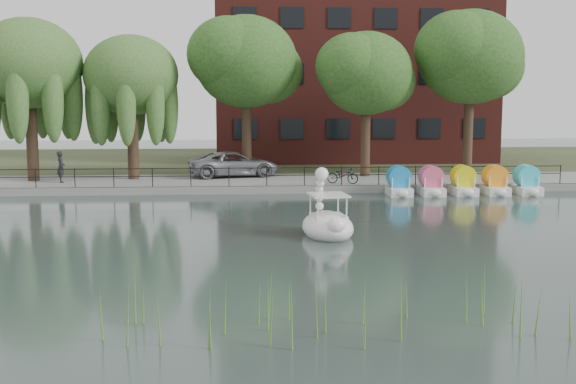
{
  "coord_description": "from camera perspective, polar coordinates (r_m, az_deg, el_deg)",
  "views": [
    {
      "loc": [
        -1.44,
        -24.67,
        5.17
      ],
      "look_at": [
        0.5,
        4.0,
        1.3
      ],
      "focal_mm": 45.0,
      "sensor_mm": 36.0,
      "label": 1
    }
  ],
  "objects": [
    {
      "name": "broadleaf_far",
      "position": [
        45.42,
        14.24,
        10.25
      ],
      "size": [
        6.3,
        6.3,
        9.71
      ],
      "color": "#473323",
      "rests_on": "promenade"
    },
    {
      "name": "willow_mid",
      "position": [
        42.12,
        -12.3,
        8.96
      ],
      "size": [
        5.32,
        5.32,
        8.15
      ],
      "color": "#473323",
      "rests_on": "promenade"
    },
    {
      "name": "willow_left",
      "position": [
        42.79,
        -19.83,
        9.5
      ],
      "size": [
        5.88,
        5.88,
        9.01
      ],
      "color": "#473323",
      "rests_on": "promenade"
    },
    {
      "name": "ground_plane",
      "position": [
        25.25,
        -0.52,
        -4.15
      ],
      "size": [
        120.0,
        120.0,
        0.0
      ],
      "primitive_type": "plane",
      "color": "#3F504C"
    },
    {
      "name": "pedestrian",
      "position": [
        41.43,
        -17.52,
        2.08
      ],
      "size": [
        0.69,
        0.83,
        1.98
      ],
      "primitive_type": "imported",
      "rotation": [
        0.0,
        0.0,
        1.9
      ],
      "color": "black",
      "rests_on": "promenade"
    },
    {
      "name": "land_strip",
      "position": [
        54.92,
        -2.36,
        2.45
      ],
      "size": [
        60.0,
        22.0,
        0.36
      ],
      "primitive_type": "cube",
      "color": "#47512D",
      "rests_on": "ground_plane"
    },
    {
      "name": "minivan",
      "position": [
        42.61,
        -4.27,
        2.36
      ],
      "size": [
        4.13,
        6.56,
        1.69
      ],
      "primitive_type": "imported",
      "rotation": [
        0.0,
        0.0,
        1.8
      ],
      "color": "gray",
      "rests_on": "promenade"
    },
    {
      "name": "promenade",
      "position": [
        41.0,
        -1.83,
        0.7
      ],
      "size": [
        40.0,
        6.0,
        0.4
      ],
      "primitive_type": "cube",
      "color": "gray",
      "rests_on": "ground_plane"
    },
    {
      "name": "swan_boat",
      "position": [
        26.74,
        3.12,
        -2.32
      ],
      "size": [
        2.17,
        3.1,
        2.46
      ],
      "rotation": [
        0.0,
        0.0,
        0.13
      ],
      "color": "white",
      "rests_on": "ground_plane"
    },
    {
      "name": "broadleaf_right",
      "position": [
        42.84,
        6.21,
        9.25
      ],
      "size": [
        5.4,
        5.4,
        8.32
      ],
      "color": "#473323",
      "rests_on": "promenade"
    },
    {
      "name": "apartment_building",
      "position": [
        55.44,
        5.0,
        11.97
      ],
      "size": [
        20.0,
        10.07,
        18.0
      ],
      "color": "#4C1E16",
      "rests_on": "land_strip"
    },
    {
      "name": "railing",
      "position": [
        38.16,
        -1.69,
        1.61
      ],
      "size": [
        32.0,
        0.05,
        1.0
      ],
      "color": "black",
      "rests_on": "promenade"
    },
    {
      "name": "kerb",
      "position": [
        38.07,
        -1.67,
        0.17
      ],
      "size": [
        40.0,
        0.25,
        0.4
      ],
      "primitive_type": "cube",
      "color": "gray",
      "rests_on": "ground_plane"
    },
    {
      "name": "bicycle",
      "position": [
        39.17,
        4.34,
        1.39
      ],
      "size": [
        1.19,
        1.82,
        1.0
      ],
      "primitive_type": "imported",
      "rotation": [
        0.0,
        0.0,
        1.19
      ],
      "color": "gray",
      "rests_on": "promenade"
    },
    {
      "name": "broadleaf_center",
      "position": [
        42.71,
        -3.33,
        10.19
      ],
      "size": [
        6.0,
        6.0,
        9.25
      ],
      "color": "#473323",
      "rests_on": "promenade"
    },
    {
      "name": "reed_bank",
      "position": [
        16.21,
        8.65,
        -8.79
      ],
      "size": [
        24.0,
        2.4,
        1.2
      ],
      "color": "#669938",
      "rests_on": "ground_plane"
    },
    {
      "name": "pedal_boat_row",
      "position": [
        38.69,
        13.68,
        0.68
      ],
      "size": [
        7.95,
        1.7,
        1.4
      ],
      "color": "white",
      "rests_on": "ground_plane"
    }
  ]
}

